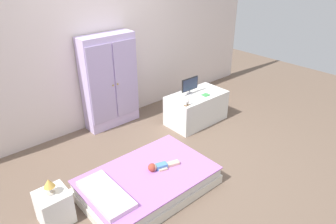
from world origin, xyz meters
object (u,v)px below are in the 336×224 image
Objects in this scene: bed at (148,182)px; wardrobe at (110,82)px; doll at (158,167)px; tv_stand at (196,108)px; table_lamp at (49,184)px; book_green at (206,95)px; nightstand at (54,207)px; rocking_horse_toy at (187,102)px; tv_monitor at (190,85)px.

wardrobe reaches higher than bed.
tv_stand is at bearing 28.74° from doll.
table_lamp is (-1.00, 0.25, 0.37)m from bed.
tv_stand is 8.66× the size of book_green.
wardrobe reaches higher than table_lamp.
book_green is (1.12, -0.96, -0.23)m from wardrobe.
rocking_horse_toy is at bearing 9.06° from nightstand.
wardrobe is at bearing 142.64° from tv_monitor.
book_green reaches higher than doll.
nightstand is 3.26× the size of book_green.
table_lamp reaches higher than bed.
tv_stand reaches higher than bed.
rocking_horse_toy is (2.19, 0.35, 0.06)m from table_lamp.
nightstand is (-1.14, 0.26, -0.08)m from doll.
tv_stand is (1.45, 0.80, -0.02)m from doll.
rocking_horse_toy is at bearing -139.43° from tv_monitor.
tv_monitor is (2.52, 0.63, 0.16)m from table_lamp.
doll is at bearing -103.70° from wardrobe.
table_lamp is at bearing -171.08° from book_green.
rocking_horse_toy is 0.48m from book_green.
tv_monitor is at bearing 129.17° from tv_stand.
wardrobe reaches higher than rocking_horse_toy.
book_green is (0.15, -0.21, -0.15)m from tv_monitor.
doll is 1.17m from nightstand.
bed is 1.03× the size of wardrobe.
tv_monitor is 0.29m from book_green.
table_lamp is 2.66m from tv_stand.
bed is 12.93× the size of rocking_horse_toy.
nightstand is (-1.00, 0.25, 0.07)m from bed.
bed is 1.03m from nightstand.
bed is 1.82m from wardrobe.
tv_monitor is (2.52, 0.63, 0.46)m from nightstand.
nightstand is 0.30m from table_lamp.
rocking_horse_toy reaches higher than nightstand.
wardrobe is at bearing 122.65° from rocking_horse_toy.
doll is at bearing -149.99° from rocking_horse_toy.
doll is at bearing -12.81° from nightstand.
bed is 1.09m from table_lamp.
tv_monitor is at bearing 32.74° from doll.
table_lamp reaches higher than nightstand.
book_green is (1.52, 0.68, 0.23)m from doll.
rocking_horse_toy reaches higher than doll.
nightstand is 0.25× the size of wardrobe.
wardrobe is 1.49m from book_green.
doll is 2.23× the size of table_lamp.
rocking_horse_toy is (-0.32, -0.28, -0.10)m from tv_monitor.
bed is at bearing -14.08° from nightstand.
wardrobe reaches higher than tv_monitor.
table_lamp is (-0.00, 0.00, 0.30)m from nightstand.
wardrobe is at bearing 139.63° from book_green.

